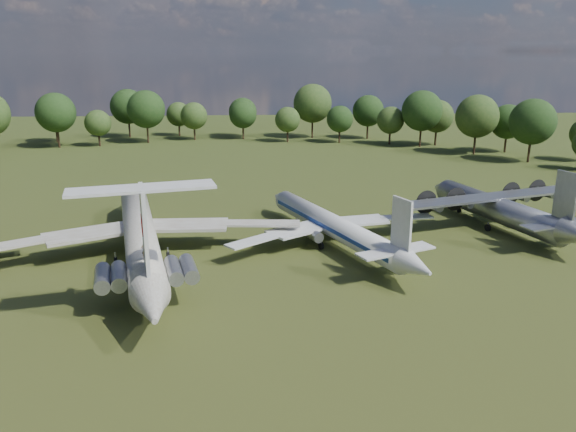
{
  "coord_description": "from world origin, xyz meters",
  "views": [
    {
      "loc": [
        7.79,
        -64.25,
        23.13
      ],
      "look_at": [
        11.83,
        -2.77,
        5.0
      ],
      "focal_mm": 35.0,
      "sensor_mm": 36.0,
      "label": 1
    }
  ],
  "objects_px": {
    "il62_airliner": "(140,239)",
    "tu104_jet": "(334,230)",
    "person_on_il62": "(145,250)",
    "an12_transport": "(497,212)"
  },
  "relations": [
    {
      "from": "il62_airliner",
      "to": "an12_transport",
      "type": "bearing_deg",
      "value": -2.3
    },
    {
      "from": "il62_airliner",
      "to": "tu104_jet",
      "type": "bearing_deg",
      "value": -4.92
    },
    {
      "from": "an12_transport",
      "to": "person_on_il62",
      "type": "distance_m",
      "value": 48.45
    },
    {
      "from": "an12_transport",
      "to": "person_on_il62",
      "type": "relative_size",
      "value": 18.51
    },
    {
      "from": "il62_airliner",
      "to": "person_on_il62",
      "type": "height_order",
      "value": "person_on_il62"
    },
    {
      "from": "tu104_jet",
      "to": "person_on_il62",
      "type": "bearing_deg",
      "value": -162.49
    },
    {
      "from": "il62_airliner",
      "to": "tu104_jet",
      "type": "xyz_separation_m",
      "value": [
        22.93,
        3.34,
        -0.53
      ]
    },
    {
      "from": "il62_airliner",
      "to": "an12_transport",
      "type": "height_order",
      "value": "il62_airliner"
    },
    {
      "from": "il62_airliner",
      "to": "tu104_jet",
      "type": "relative_size",
      "value": 1.3
    },
    {
      "from": "an12_transport",
      "to": "person_on_il62",
      "type": "xyz_separation_m",
      "value": [
        -42.93,
        -22.17,
        3.61
      ]
    }
  ]
}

